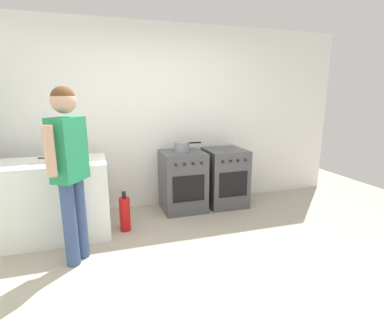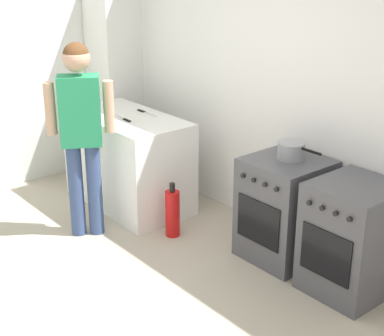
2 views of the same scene
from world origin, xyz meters
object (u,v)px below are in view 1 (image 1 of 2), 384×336
oven_left (183,181)px  pot (182,147)px  fire_extinguisher (125,214)px  oven_right (225,177)px  knife_bread (47,163)px  person (69,161)px  knife_chef (51,158)px

oven_left → pot: pot is taller
oven_left → fire_extinguisher: 1.01m
fire_extinguisher → oven_right: bearing=17.4°
knife_bread → oven_right: bearing=11.0°
pot → knife_bread: 1.74m
person → fire_extinguisher: size_ratio=3.40×
oven_right → knife_chef: knife_chef is taller
oven_left → knife_bread: 1.80m
pot → oven_left: bearing=-92.3°
knife_bread → oven_left: bearing=15.2°
pot → person: 1.76m
pot → knife_bread: bearing=-163.7°
knife_bread → person: person is taller
fire_extinguisher → knife_chef: bearing=159.1°
person → pot: bearing=37.7°
knife_chef → knife_bread: bearing=-92.3°
oven_right → knife_bread: (-2.33, -0.45, 0.48)m
knife_chef → oven_left: bearing=6.0°
oven_left → oven_right: (0.66, -0.00, -0.00)m
fire_extinguisher → pot: bearing=30.5°
person → fire_extinguisher: (0.52, 0.56, -0.81)m
oven_right → pot: bearing=176.9°
pot → fire_extinguisher: 1.23m
oven_left → pot: (0.00, 0.04, 0.49)m
oven_right → fire_extinguisher: (-1.53, -0.48, -0.21)m
knife_chef → person: person is taller
oven_right → fire_extinguisher: bearing=-162.6°
pot → person: bearing=-142.3°
oven_left → knife_bread: size_ratio=2.42×
knife_bread → knife_chef: size_ratio=1.13×
fire_extinguisher → oven_left: bearing=28.8°
oven_right → pot: size_ratio=2.14×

